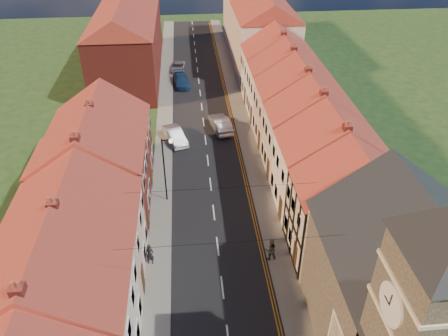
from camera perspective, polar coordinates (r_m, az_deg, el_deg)
The scene contains 23 objects.
road at distance 46.44m, azimuth -2.43°, elevation 3.69°, with size 7.00×90.00×0.02m, color black.
pavement_left at distance 46.46m, azimuth -7.86°, elevation 3.45°, with size 1.80×90.00×0.12m, color gray.
pavement_right at distance 46.79m, azimuth 2.97°, elevation 3.99°, with size 1.80×90.00×0.12m, color gray.
church at distance 24.74m, azimuth 24.32°, elevation -15.37°, with size 11.25×14.25×15.20m.
cottage_r_tudor at distance 31.62m, azimuth 16.33°, elevation -4.53°, with size 8.30×5.20×9.00m.
cottage_r_white_near at distance 35.71m, azimuth 13.60°, elevation 0.84°, with size 8.30×6.00×9.00m.
cottage_r_cream_mid at distance 40.10m, azimuth 11.40°, elevation 5.07°, with size 8.30×5.20×9.00m.
cottage_r_pink at distance 44.71m, azimuth 9.63°, elevation 8.42°, with size 8.30×6.00×9.00m.
cottage_r_white_far at distance 49.48m, azimuth 8.17°, elevation 11.15°, with size 8.30×5.20×9.00m.
cottage_r_cream_far at distance 54.38m, azimuth 6.95°, elevation 13.37°, with size 8.30×6.00×9.00m.
cottage_l_cream at distance 25.68m, azimuth -21.37°, elevation -16.76°, with size 8.30×6.30×9.10m.
cottage_l_white at distance 30.10m, azimuth -18.68°, elevation -7.56°, with size 8.30×6.90×8.80m.
cottage_l_brick_mid at distance 34.72m, azimuth -16.95°, elevation -0.70°, with size 8.30×5.70×9.10m.
cottage_l_pink at distance 39.63m, azimuth -15.63°, elevation 3.88°, with size 8.30×6.30×8.80m.
block_right_far at distance 68.43m, azimuth 4.41°, elevation 18.57°, with size 8.30×24.20×10.50m.
block_left_far at distance 63.18m, azimuth -12.47°, elevation 16.59°, with size 8.30×24.20×10.50m.
lamppost at distance 36.12m, azimuth -7.69°, elevation 0.21°, with size 0.88×0.15×6.00m.
car_mid at distance 46.09m, azimuth -6.44°, elevation 4.24°, with size 1.51×4.33×1.43m, color #B3B6BB.
car_far at distance 59.32m, azimuth -5.59°, elevation 11.32°, with size 1.94×4.78×1.39m, color navy.
car_distant at distance 64.27m, azimuth -6.01°, elevation 13.01°, with size 1.88×4.07×1.13m, color #9A9DA1.
pedestrian_left at distance 32.11m, azimuth -9.66°, elevation -11.07°, with size 0.62×0.41×1.71m, color black.
pedestrian_right at distance 32.15m, azimuth 6.10°, elevation -10.53°, with size 0.86×0.67×1.78m, color #282420.
car_mid_b at distance 47.90m, azimuth -0.44°, elevation 5.80°, with size 1.67×4.79×1.58m, color gray.
Camera 1 is at (-1.75, -10.03, 23.49)m, focal length 35.00 mm.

